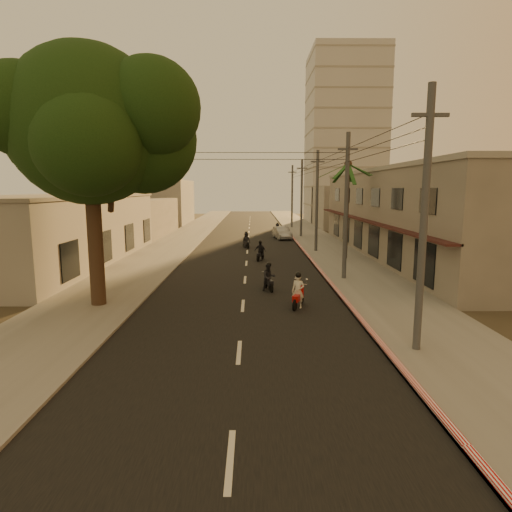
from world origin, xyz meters
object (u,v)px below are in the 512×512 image
object	(u,v)px
scooter_far_b	(277,230)
scooter_mid_a	(269,278)
parked_car	(282,233)
scooter_far_a	(246,240)
scooter_red	(298,292)
palm_tree	(348,170)
scooter_mid_b	(260,251)
broadleaf_tree	(98,127)

from	to	relation	value
scooter_far_b	scooter_mid_a	bearing A→B (deg)	-87.82
scooter_far_b	parked_car	size ratio (longest dim) A/B	0.36
scooter_mid_a	scooter_far_a	world-z (taller)	scooter_mid_a
scooter_red	scooter_far_b	size ratio (longest dim) A/B	1.09
parked_car	palm_tree	bearing A→B (deg)	-82.60
palm_tree	scooter_mid_b	world-z (taller)	palm_tree
broadleaf_tree	parked_car	size ratio (longest dim) A/B	2.71
scooter_mid_b	broadleaf_tree	bearing A→B (deg)	-101.03
scooter_red	scooter_far_a	world-z (taller)	scooter_red
broadleaf_tree	scooter_red	distance (m)	12.05
scooter_red	palm_tree	bearing A→B (deg)	90.41
scooter_mid_b	scooter_far_a	bearing A→B (deg)	118.77
scooter_mid_a	parked_car	size ratio (longest dim) A/B	0.37
scooter_mid_a	parked_car	xyz separation A→B (m)	(2.44, 24.96, -0.04)
palm_tree	parked_car	xyz separation A→B (m)	(-4.17, 14.14, -6.45)
broadleaf_tree	scooter_mid_a	xyz separation A→B (m)	(7.99, 3.03, -7.73)
broadleaf_tree	parked_car	xyz separation A→B (m)	(10.44, 27.99, -7.77)
scooter_far_a	scooter_mid_b	bearing A→B (deg)	-100.99
scooter_red	parked_car	size ratio (longest dim) A/B	0.40
scooter_red	scooter_mid_a	size ratio (longest dim) A/B	1.08
broadleaf_tree	scooter_far_a	distance (m)	22.80
broadleaf_tree	parked_car	world-z (taller)	broadleaf_tree
broadleaf_tree	palm_tree	distance (m)	20.18
palm_tree	parked_car	bearing A→B (deg)	106.45
scooter_mid_a	palm_tree	bearing A→B (deg)	44.50
scooter_far_b	scooter_red	bearing A→B (deg)	-85.09
palm_tree	parked_car	distance (m)	16.09
broadleaf_tree	palm_tree	size ratio (longest dim) A/B	1.48
scooter_mid_a	scooter_mid_b	xyz separation A→B (m)	(-0.30, 10.15, 0.01)
palm_tree	scooter_far_b	xyz separation A→B (m)	(-4.49, 17.63, -6.42)
palm_tree	scooter_far_a	distance (m)	12.28
broadleaf_tree	scooter_far_b	world-z (taller)	broadleaf_tree
broadleaf_tree	scooter_red	xyz separation A→B (m)	(9.26, -0.50, -7.69)
scooter_far_a	parked_car	size ratio (longest dim) A/B	0.36
palm_tree	scooter_far_a	xyz separation A→B (m)	(-8.14, 6.59, -6.41)
scooter_far_b	parked_car	world-z (taller)	scooter_far_b
palm_tree	scooter_far_b	size ratio (longest dim) A/B	5.08
scooter_red	scooter_mid_b	distance (m)	13.77
scooter_mid_b	parked_car	size ratio (longest dim) A/B	0.37
scooter_red	parked_car	xyz separation A→B (m)	(1.18, 28.49, -0.08)
broadleaf_tree	palm_tree	xyz separation A→B (m)	(14.61, 13.86, -1.33)
palm_tree	scooter_far_a	size ratio (longest dim) A/B	5.08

